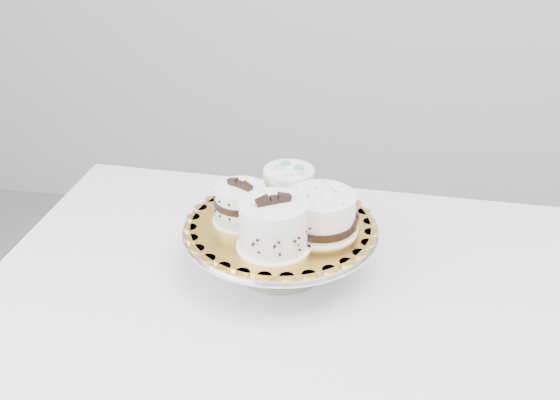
% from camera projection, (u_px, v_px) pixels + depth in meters
% --- Properties ---
extents(table, '(1.17, 0.81, 0.75)m').
position_uv_depth(table, '(309.00, 326.00, 1.26)').
color(table, white).
rests_on(table, floor).
extents(cake_stand, '(0.34, 0.34, 0.09)m').
position_uv_depth(cake_stand, '(281.00, 240.00, 1.24)').
color(cake_stand, gray).
rests_on(cake_stand, table).
extents(cake_board, '(0.32, 0.32, 0.00)m').
position_uv_depth(cake_board, '(281.00, 225.00, 1.22)').
color(cake_board, gold).
rests_on(cake_board, cake_stand).
extents(cake_swirl, '(0.15, 0.15, 0.10)m').
position_uv_depth(cake_swirl, '(274.00, 226.00, 1.14)').
color(cake_swirl, white).
rests_on(cake_swirl, cake_board).
extents(cake_banded, '(0.12, 0.12, 0.08)m').
position_uv_depth(cake_banded, '(241.00, 205.00, 1.22)').
color(cake_banded, white).
rests_on(cake_banded, cake_board).
extents(cake_dots, '(0.11, 0.11, 0.07)m').
position_uv_depth(cake_dots, '(289.00, 186.00, 1.27)').
color(cake_dots, white).
rests_on(cake_dots, cake_board).
extents(cake_ribbon, '(0.14, 0.13, 0.07)m').
position_uv_depth(cake_ribbon, '(321.00, 214.00, 1.19)').
color(cake_ribbon, white).
rests_on(cake_ribbon, cake_board).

